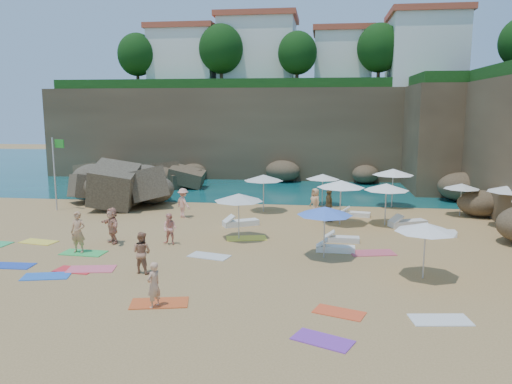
# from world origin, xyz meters

# --- Properties ---
(ground) EXTENTS (120.00, 120.00, 0.00)m
(ground) POSITION_xyz_m (0.00, 0.00, 0.00)
(ground) COLOR tan
(ground) RESTS_ON ground
(seawater) EXTENTS (120.00, 120.00, 0.00)m
(seawater) POSITION_xyz_m (0.00, 30.00, 0.00)
(seawater) COLOR #0C4751
(seawater) RESTS_ON ground
(cliff_back) EXTENTS (44.00, 8.00, 8.00)m
(cliff_back) POSITION_xyz_m (2.00, 25.00, 4.00)
(cliff_back) COLOR brown
(cliff_back) RESTS_ON ground
(cliff_corner) EXTENTS (10.00, 12.00, 8.00)m
(cliff_corner) POSITION_xyz_m (17.00, 20.00, 4.00)
(cliff_corner) COLOR brown
(cliff_corner) RESTS_ON ground
(rock_promontory) EXTENTS (12.00, 7.00, 2.00)m
(rock_promontory) POSITION_xyz_m (-11.00, 16.00, 0.00)
(rock_promontory) COLOR brown
(rock_promontory) RESTS_ON ground
(clifftop_buildings) EXTENTS (28.48, 9.48, 7.00)m
(clifftop_buildings) POSITION_xyz_m (2.96, 25.79, 11.24)
(clifftop_buildings) COLOR white
(clifftop_buildings) RESTS_ON cliff_back
(clifftop_trees) EXTENTS (35.60, 23.82, 4.40)m
(clifftop_trees) POSITION_xyz_m (4.78, 19.52, 11.26)
(clifftop_trees) COLOR #11380F
(clifftop_trees) RESTS_ON ground
(marina_masts) EXTENTS (3.10, 0.10, 6.00)m
(marina_masts) POSITION_xyz_m (-16.50, 30.00, 3.00)
(marina_masts) COLOR white
(marina_masts) RESTS_ON ground
(rock_outcrop) EXTENTS (7.18, 5.55, 2.76)m
(rock_outcrop) POSITION_xyz_m (-8.93, 9.17, 0.00)
(rock_outcrop) COLOR brown
(rock_outcrop) RESTS_ON ground
(flag_pole) EXTENTS (0.86, 0.34, 4.51)m
(flag_pole) POSITION_xyz_m (-10.79, 6.36, 2.88)
(flag_pole) COLOR silver
(flag_pole) RESTS_ON ground
(parasol_0) EXTENTS (2.18, 2.18, 2.06)m
(parasol_0) POSITION_xyz_m (5.41, 10.12, 1.89)
(parasol_0) COLOR silver
(parasol_0) RESTS_ON ground
(parasol_1) EXTENTS (2.41, 2.41, 2.28)m
(parasol_1) POSITION_xyz_m (8.80, 4.99, 2.09)
(parasol_1) COLOR silver
(parasol_1) RESTS_ON ground
(parasol_2) EXTENTS (2.60, 2.60, 2.46)m
(parasol_2) POSITION_xyz_m (9.85, 10.22, 2.26)
(parasol_2) COLOR silver
(parasol_2) RESTS_ON ground
(parasol_3) EXTENTS (2.43, 2.43, 2.30)m
(parasol_3) POSITION_xyz_m (15.20, 5.20, 2.11)
(parasol_3) COLOR silver
(parasol_3) RESTS_ON ground
(parasol_5) EXTENTS (2.42, 2.42, 2.29)m
(parasol_5) POSITION_xyz_m (1.84, 7.65, 2.10)
(parasol_5) COLOR silver
(parasol_5) RESTS_ON ground
(parasol_7) EXTENTS (2.04, 2.04, 1.93)m
(parasol_7) POSITION_xyz_m (13.46, 7.95, 1.77)
(parasol_7) COLOR silver
(parasol_7) RESTS_ON ground
(parasol_8) EXTENTS (2.58, 2.58, 2.44)m
(parasol_8) POSITION_xyz_m (6.38, 4.83, 2.24)
(parasol_8) COLOR silver
(parasol_8) RESTS_ON ground
(parasol_9) EXTENTS (2.37, 2.37, 2.24)m
(parasol_9) POSITION_xyz_m (1.42, 1.02, 2.06)
(parasol_9) COLOR silver
(parasol_9) RESTS_ON ground
(parasol_10) EXTENTS (2.34, 2.34, 2.21)m
(parasol_10) POSITION_xyz_m (5.50, -1.50, 2.03)
(parasol_10) COLOR silver
(parasol_10) RESTS_ON ground
(parasol_11) EXTENTS (2.25, 2.25, 2.12)m
(parasol_11) POSITION_xyz_m (9.17, -3.63, 1.95)
(parasol_11) COLOR silver
(parasol_11) RESTS_ON ground
(lounger_0) EXTENTS (1.99, 1.51, 0.30)m
(lounger_0) POSITION_xyz_m (1.07, 3.80, 0.15)
(lounger_0) COLOR white
(lounger_0) RESTS_ON ground
(lounger_1) EXTENTS (1.78, 0.87, 0.26)m
(lounger_1) POSITION_xyz_m (7.35, 7.01, 0.13)
(lounger_1) COLOR white
(lounger_1) RESTS_ON ground
(lounger_2) EXTENTS (1.85, 0.68, 0.28)m
(lounger_2) POSITION_xyz_m (11.08, 2.97, 0.14)
(lounger_2) COLOR white
(lounger_2) RESTS_ON ground
(lounger_3) EXTENTS (2.15, 1.45, 0.32)m
(lounger_3) POSITION_xyz_m (9.98, 4.86, 0.16)
(lounger_3) COLOR silver
(lounger_3) RESTS_ON ground
(lounger_4) EXTENTS (1.63, 0.56, 0.25)m
(lounger_4) POSITION_xyz_m (6.36, 1.18, 0.13)
(lounger_4) COLOR silver
(lounger_4) RESTS_ON ground
(lounger_5) EXTENTS (1.71, 0.62, 0.26)m
(lounger_5) POSITION_xyz_m (6.01, -0.53, 0.13)
(lounger_5) COLOR white
(lounger_5) RESTS_ON ground
(towel_0) EXTENTS (1.87, 1.24, 0.03)m
(towel_0) POSITION_xyz_m (-4.88, -5.31, 0.02)
(towel_0) COLOR blue
(towel_0) RESTS_ON ground
(towel_1) EXTENTS (1.95, 1.22, 0.03)m
(towel_1) POSITION_xyz_m (-3.57, -4.30, 0.02)
(towel_1) COLOR #F25E75
(towel_1) RESTS_ON ground
(towel_2) EXTENTS (2.01, 1.30, 0.03)m
(towel_2) POSITION_xyz_m (0.20, -7.29, 0.02)
(towel_2) COLOR #D85322
(towel_2) RESTS_ON ground
(towel_4) EXTENTS (1.80, 1.12, 0.03)m
(towel_4) POSITION_xyz_m (-7.89, -0.78, 0.01)
(towel_4) COLOR yellow
(towel_4) RESTS_ON ground
(towel_5) EXTENTS (1.91, 1.28, 0.03)m
(towel_5) POSITION_xyz_m (0.64, -1.97, 0.02)
(towel_5) COLOR silver
(towel_5) RESTS_ON ground
(towel_6) EXTENTS (1.82, 1.40, 0.03)m
(towel_6) POSITION_xyz_m (5.46, -9.24, 0.01)
(towel_6) COLOR purple
(towel_6) RESTS_ON ground
(towel_7) EXTENTS (1.63, 0.96, 0.03)m
(towel_7) POSITION_xyz_m (-4.17, -4.48, 0.01)
(towel_7) COLOR red
(towel_7) RESTS_ON ground
(towel_8) EXTENTS (1.65, 0.87, 0.03)m
(towel_8) POSITION_xyz_m (-6.89, -4.30, 0.01)
(towel_8) COLOR blue
(towel_8) RESTS_ON ground
(towel_9) EXTENTS (2.09, 1.35, 0.03)m
(towel_9) POSITION_xyz_m (7.61, -0.56, 0.02)
(towel_9) COLOR #D05163
(towel_9) RESTS_ON ground
(towel_10) EXTENTS (1.71, 1.25, 0.03)m
(towel_10) POSITION_xyz_m (5.97, -7.28, 0.01)
(towel_10) COLOR #F44F26
(towel_10) RESTS_ON ground
(towel_11) EXTENTS (1.94, 1.05, 0.03)m
(towel_11) POSITION_xyz_m (-4.92, -2.23, 0.02)
(towel_11) COLOR green
(towel_11) RESTS_ON ground
(towel_12) EXTENTS (2.10, 1.38, 0.03)m
(towel_12) POSITION_xyz_m (1.77, 1.17, 0.02)
(towel_12) COLOR yellow
(towel_12) RESTS_ON ground
(towel_13) EXTENTS (1.86, 1.11, 0.03)m
(towel_13) POSITION_xyz_m (8.95, -7.45, 0.02)
(towel_13) COLOR white
(towel_13) RESTS_ON ground
(person_stand_1) EXTENTS (0.92, 0.79, 1.62)m
(person_stand_1) POSITION_xyz_m (-1.44, -4.40, 0.81)
(person_stand_1) COLOR #AA7355
(person_stand_1) RESTS_ON ground
(person_stand_2) EXTENTS (1.14, 1.06, 1.71)m
(person_stand_2) POSITION_xyz_m (-2.57, 5.41, 0.85)
(person_stand_2) COLOR #FBA88E
(person_stand_2) RESTS_ON ground
(person_stand_3) EXTENTS (0.53, 1.12, 1.86)m
(person_stand_3) POSITION_xyz_m (5.77, 5.42, 0.93)
(person_stand_3) COLOR #9B7E4D
(person_stand_3) RESTS_ON ground
(person_stand_4) EXTENTS (0.83, 0.91, 1.65)m
(person_stand_4) POSITION_xyz_m (5.00, 6.83, 0.82)
(person_stand_4) COLOR #E0A775
(person_stand_4) RESTS_ON ground
(person_stand_5) EXTENTS (1.79, 0.99, 1.86)m
(person_stand_5) POSITION_xyz_m (-5.74, 9.09, 0.93)
(person_stand_5) COLOR tan
(person_stand_5) RESTS_ON ground
(person_stand_6) EXTENTS (0.55, 0.65, 1.50)m
(person_stand_6) POSITION_xyz_m (0.14, -7.62, 0.75)
(person_stand_6) COLOR tan
(person_stand_6) RESTS_ON ground
(person_lie_3) EXTENTS (2.28, 2.28, 0.45)m
(person_lie_3) POSITION_xyz_m (-4.32, -0.51, 0.22)
(person_lie_3) COLOR tan
(person_lie_3) RESTS_ON ground
(person_lie_4) EXTENTS (0.74, 1.84, 0.43)m
(person_lie_4) POSITION_xyz_m (-5.12, -2.22, 0.22)
(person_lie_4) COLOR tan
(person_lie_4) RESTS_ON ground
(person_lie_5) EXTENTS (0.94, 1.54, 0.54)m
(person_lie_5) POSITION_xyz_m (-1.58, -0.38, 0.27)
(person_lie_5) COLOR #F5A08B
(person_lie_5) RESTS_ON ground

